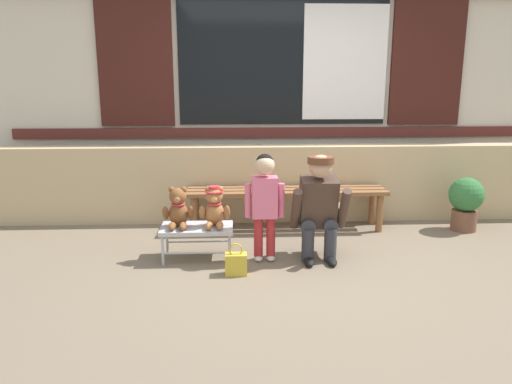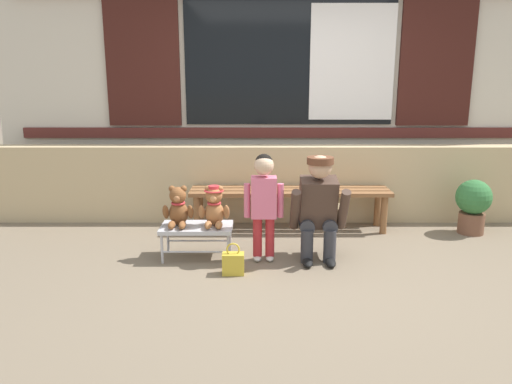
{
  "view_description": "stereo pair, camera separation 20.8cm",
  "coord_description": "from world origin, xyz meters",
  "px_view_note": "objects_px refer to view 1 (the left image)",
  "views": [
    {
      "loc": [
        -0.59,
        -4.0,
        1.61
      ],
      "look_at": [
        -0.38,
        0.47,
        0.55
      ],
      "focal_mm": 34.65,
      "sensor_mm": 36.0,
      "label": 1
    },
    {
      "loc": [
        -0.38,
        -4.01,
        1.61
      ],
      "look_at": [
        -0.38,
        0.47,
        0.55
      ],
      "focal_mm": 34.65,
      "sensor_mm": 36.0,
      "label": 2
    }
  ],
  "objects_px": {
    "small_display_bench": "(197,230)",
    "teddy_bear_with_hat": "(214,207)",
    "adult_crouching": "(320,207)",
    "potted_plant": "(466,201)",
    "teddy_bear_plain": "(178,209)",
    "handbag_on_ground": "(236,263)",
    "wooden_bench_long": "(286,195)",
    "child_standing": "(265,196)"
  },
  "relations": [
    {
      "from": "teddy_bear_with_hat",
      "to": "handbag_on_ground",
      "type": "height_order",
      "value": "teddy_bear_with_hat"
    },
    {
      "from": "teddy_bear_with_hat",
      "to": "potted_plant",
      "type": "relative_size",
      "value": 0.64
    },
    {
      "from": "small_display_bench",
      "to": "teddy_bear_with_hat",
      "type": "bearing_deg",
      "value": 0.77
    },
    {
      "from": "potted_plant",
      "to": "teddy_bear_plain",
      "type": "bearing_deg",
      "value": -166.57
    },
    {
      "from": "teddy_bear_with_hat",
      "to": "adult_crouching",
      "type": "height_order",
      "value": "adult_crouching"
    },
    {
      "from": "teddy_bear_plain",
      "to": "wooden_bench_long",
      "type": "bearing_deg",
      "value": 38.43
    },
    {
      "from": "wooden_bench_long",
      "to": "potted_plant",
      "type": "xyz_separation_m",
      "value": [
        1.89,
        -0.13,
        -0.05
      ]
    },
    {
      "from": "small_display_bench",
      "to": "child_standing",
      "type": "xyz_separation_m",
      "value": [
        0.6,
        -0.07,
        0.33
      ]
    },
    {
      "from": "wooden_bench_long",
      "to": "teddy_bear_with_hat",
      "type": "relative_size",
      "value": 5.78
    },
    {
      "from": "teddy_bear_plain",
      "to": "handbag_on_ground",
      "type": "distance_m",
      "value": 0.74
    },
    {
      "from": "small_display_bench",
      "to": "potted_plant",
      "type": "relative_size",
      "value": 1.12
    },
    {
      "from": "child_standing",
      "to": "potted_plant",
      "type": "xyz_separation_m",
      "value": [
        2.18,
        0.77,
        -0.27
      ]
    },
    {
      "from": "wooden_bench_long",
      "to": "handbag_on_ground",
      "type": "bearing_deg",
      "value": -114.07
    },
    {
      "from": "wooden_bench_long",
      "to": "teddy_bear_plain",
      "type": "relative_size",
      "value": 5.78
    },
    {
      "from": "teddy_bear_with_hat",
      "to": "child_standing",
      "type": "relative_size",
      "value": 0.38
    },
    {
      "from": "teddy_bear_plain",
      "to": "potted_plant",
      "type": "xyz_separation_m",
      "value": [
        2.94,
        0.7,
        -0.14
      ]
    },
    {
      "from": "small_display_bench",
      "to": "handbag_on_ground",
      "type": "height_order",
      "value": "small_display_bench"
    },
    {
      "from": "child_standing",
      "to": "handbag_on_ground",
      "type": "distance_m",
      "value": 0.64
    },
    {
      "from": "small_display_bench",
      "to": "adult_crouching",
      "type": "xyz_separation_m",
      "value": [
        1.09,
        -0.04,
        0.21
      ]
    },
    {
      "from": "wooden_bench_long",
      "to": "teddy_bear_with_hat",
      "type": "bearing_deg",
      "value": -131.26
    },
    {
      "from": "child_standing",
      "to": "handbag_on_ground",
      "type": "height_order",
      "value": "child_standing"
    },
    {
      "from": "wooden_bench_long",
      "to": "potted_plant",
      "type": "bearing_deg",
      "value": -4.01
    },
    {
      "from": "small_display_bench",
      "to": "adult_crouching",
      "type": "distance_m",
      "value": 1.11
    },
    {
      "from": "wooden_bench_long",
      "to": "potted_plant",
      "type": "distance_m",
      "value": 1.89
    },
    {
      "from": "child_standing",
      "to": "handbag_on_ground",
      "type": "bearing_deg",
      "value": -128.83
    },
    {
      "from": "small_display_bench",
      "to": "wooden_bench_long",
      "type": "bearing_deg",
      "value": 43.16
    },
    {
      "from": "wooden_bench_long",
      "to": "handbag_on_ground",
      "type": "distance_m",
      "value": 1.37
    },
    {
      "from": "teddy_bear_with_hat",
      "to": "child_standing",
      "type": "distance_m",
      "value": 0.46
    },
    {
      "from": "small_display_bench",
      "to": "teddy_bear_with_hat",
      "type": "height_order",
      "value": "teddy_bear_with_hat"
    },
    {
      "from": "child_standing",
      "to": "teddy_bear_with_hat",
      "type": "bearing_deg",
      "value": 170.59
    },
    {
      "from": "teddy_bear_plain",
      "to": "potted_plant",
      "type": "relative_size",
      "value": 0.64
    },
    {
      "from": "adult_crouching",
      "to": "teddy_bear_with_hat",
      "type": "bearing_deg",
      "value": 177.15
    },
    {
      "from": "wooden_bench_long",
      "to": "teddy_bear_with_hat",
      "type": "xyz_separation_m",
      "value": [
        -0.73,
        -0.83,
        0.1
      ]
    },
    {
      "from": "teddy_bear_with_hat",
      "to": "small_display_bench",
      "type": "bearing_deg",
      "value": -179.23
    },
    {
      "from": "small_display_bench",
      "to": "teddy_bear_plain",
      "type": "xyz_separation_m",
      "value": [
        -0.16,
        0.0,
        0.2
      ]
    },
    {
      "from": "teddy_bear_plain",
      "to": "child_standing",
      "type": "relative_size",
      "value": 0.38
    },
    {
      "from": "child_standing",
      "to": "potted_plant",
      "type": "height_order",
      "value": "child_standing"
    },
    {
      "from": "teddy_bear_plain",
      "to": "potted_plant",
      "type": "height_order",
      "value": "teddy_bear_plain"
    },
    {
      "from": "teddy_bear_with_hat",
      "to": "handbag_on_ground",
      "type": "relative_size",
      "value": 1.34
    },
    {
      "from": "wooden_bench_long",
      "to": "potted_plant",
      "type": "height_order",
      "value": "potted_plant"
    },
    {
      "from": "adult_crouching",
      "to": "potted_plant",
      "type": "relative_size",
      "value": 1.67
    },
    {
      "from": "teddy_bear_plain",
      "to": "handbag_on_ground",
      "type": "relative_size",
      "value": 1.34
    }
  ]
}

